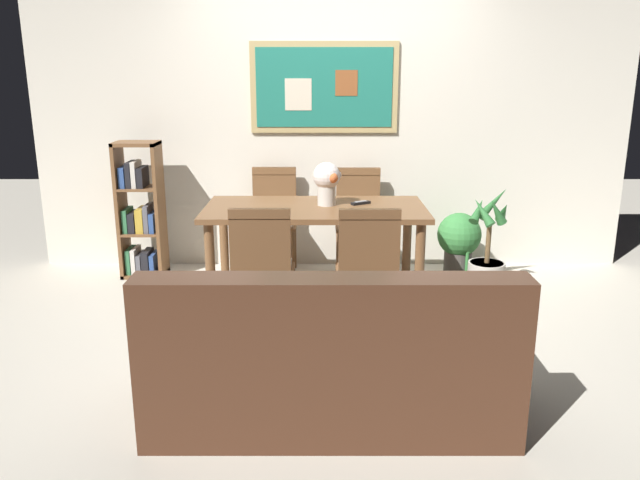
{
  "coord_description": "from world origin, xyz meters",
  "views": [
    {
      "loc": [
        -0.1,
        -4.12,
        1.74
      ],
      "look_at": [
        -0.1,
        -0.13,
        0.65
      ],
      "focal_mm": 35.38,
      "sensor_mm": 36.0,
      "label": 1
    }
  ],
  "objects_px": {
    "dining_chair_near_left": "(262,262)",
    "dining_chair_near_right": "(368,263)",
    "dining_table": "(315,219)",
    "potted_palm": "(487,258)",
    "tv_remote": "(361,203)",
    "leather_couch": "(330,360)",
    "dining_chair_far_right": "(359,213)",
    "flower_vase": "(327,180)",
    "dining_chair_far_left": "(274,212)",
    "bookshelf": "(140,216)",
    "potted_ivy": "(459,240)"
  },
  "relations": [
    {
      "from": "dining_table",
      "to": "potted_palm",
      "type": "xyz_separation_m",
      "value": [
        1.37,
        0.21,
        -0.38
      ]
    },
    {
      "from": "dining_chair_near_right",
      "to": "tv_remote",
      "type": "bearing_deg",
      "value": 89.7
    },
    {
      "from": "potted_ivy",
      "to": "potted_palm",
      "type": "bearing_deg",
      "value": -70.15
    },
    {
      "from": "dining_chair_far_left",
      "to": "dining_chair_near_right",
      "type": "height_order",
      "value": "same"
    },
    {
      "from": "dining_chair_far_left",
      "to": "dining_chair_far_right",
      "type": "bearing_deg",
      "value": -2.51
    },
    {
      "from": "dining_chair_far_right",
      "to": "bookshelf",
      "type": "bearing_deg",
      "value": -177.4
    },
    {
      "from": "dining_chair_near_left",
      "to": "dining_chair_far_left",
      "type": "bearing_deg",
      "value": 91.03
    },
    {
      "from": "leather_couch",
      "to": "potted_palm",
      "type": "distance_m",
      "value": 2.3
    },
    {
      "from": "dining_chair_far_right",
      "to": "bookshelf",
      "type": "xyz_separation_m",
      "value": [
        -1.86,
        -0.08,
        -0.01
      ]
    },
    {
      "from": "dining_chair_near_left",
      "to": "dining_chair_far_left",
      "type": "xyz_separation_m",
      "value": [
        -0.03,
        1.47,
        0.0
      ]
    },
    {
      "from": "dining_chair_near_left",
      "to": "flower_vase",
      "type": "bearing_deg",
      "value": 61.71
    },
    {
      "from": "dining_chair_near_left",
      "to": "dining_chair_far_right",
      "type": "distance_m",
      "value": 1.6
    },
    {
      "from": "potted_palm",
      "to": "flower_vase",
      "type": "relative_size",
      "value": 2.61
    },
    {
      "from": "dining_chair_near_right",
      "to": "potted_ivy",
      "type": "relative_size",
      "value": 1.54
    },
    {
      "from": "bookshelf",
      "to": "flower_vase",
      "type": "relative_size",
      "value": 3.56
    },
    {
      "from": "dining_chair_far_right",
      "to": "flower_vase",
      "type": "xyz_separation_m",
      "value": [
        -0.28,
        -0.65,
        0.39
      ]
    },
    {
      "from": "leather_couch",
      "to": "dining_chair_near_left",
      "type": "bearing_deg",
      "value": 113.93
    },
    {
      "from": "dining_chair_far_right",
      "to": "potted_palm",
      "type": "distance_m",
      "value": 1.15
    },
    {
      "from": "dining_chair_far_right",
      "to": "dining_chair_far_left",
      "type": "distance_m",
      "value": 0.73
    },
    {
      "from": "dining_chair_near_left",
      "to": "dining_chair_near_right",
      "type": "xyz_separation_m",
      "value": [
        0.68,
        -0.01,
        0.0
      ]
    },
    {
      "from": "dining_chair_near_left",
      "to": "leather_couch",
      "type": "distance_m",
      "value": 1.07
    },
    {
      "from": "bookshelf",
      "to": "potted_palm",
      "type": "bearing_deg",
      "value": -8.01
    },
    {
      "from": "dining_chair_far_left",
      "to": "tv_remote",
      "type": "relative_size",
      "value": 5.84
    },
    {
      "from": "tv_remote",
      "to": "potted_palm",
      "type": "bearing_deg",
      "value": 7.12
    },
    {
      "from": "potted_ivy",
      "to": "potted_palm",
      "type": "height_order",
      "value": "potted_palm"
    },
    {
      "from": "flower_vase",
      "to": "tv_remote",
      "type": "relative_size",
      "value": 2.08
    },
    {
      "from": "dining_chair_near_left",
      "to": "tv_remote",
      "type": "bearing_deg",
      "value": 50.17
    },
    {
      "from": "dining_chair_far_right",
      "to": "leather_couch",
      "type": "bearing_deg",
      "value": -96.69
    },
    {
      "from": "dining_table",
      "to": "potted_ivy",
      "type": "distance_m",
      "value": 1.41
    },
    {
      "from": "potted_ivy",
      "to": "flower_vase",
      "type": "distance_m",
      "value": 1.41
    },
    {
      "from": "dining_chair_far_right",
      "to": "bookshelf",
      "type": "relative_size",
      "value": 0.79
    },
    {
      "from": "dining_chair_far_right",
      "to": "dining_chair_far_left",
      "type": "xyz_separation_m",
      "value": [
        -0.73,
        0.03,
        0.0
      ]
    },
    {
      "from": "bookshelf",
      "to": "potted_ivy",
      "type": "distance_m",
      "value": 2.73
    },
    {
      "from": "dining_table",
      "to": "dining_chair_far_right",
      "type": "xyz_separation_m",
      "value": [
        0.37,
        0.7,
        -0.11
      ]
    },
    {
      "from": "flower_vase",
      "to": "dining_chair_far_left",
      "type": "bearing_deg",
      "value": 123.67
    },
    {
      "from": "dining_table",
      "to": "bookshelf",
      "type": "distance_m",
      "value": 1.62
    },
    {
      "from": "leather_couch",
      "to": "dining_chair_far_right",
      "type": "bearing_deg",
      "value": 83.31
    },
    {
      "from": "dining_chair_near_left",
      "to": "tv_remote",
      "type": "distance_m",
      "value": 1.09
    },
    {
      "from": "dining_chair_far_right",
      "to": "tv_remote",
      "type": "distance_m",
      "value": 0.65
    },
    {
      "from": "dining_table",
      "to": "tv_remote",
      "type": "distance_m",
      "value": 0.37
    },
    {
      "from": "dining_chair_near_left",
      "to": "dining_chair_far_left",
      "type": "distance_m",
      "value": 1.47
    },
    {
      "from": "dining_table",
      "to": "leather_couch",
      "type": "xyz_separation_m",
      "value": [
        0.09,
        -1.69,
        -0.33
      ]
    },
    {
      "from": "flower_vase",
      "to": "potted_palm",
      "type": "bearing_deg",
      "value": 6.99
    },
    {
      "from": "tv_remote",
      "to": "dining_table",
      "type": "bearing_deg",
      "value": -165.96
    },
    {
      "from": "dining_table",
      "to": "dining_chair_near_right",
      "type": "bearing_deg",
      "value": -65.4
    },
    {
      "from": "dining_chair_near_left",
      "to": "potted_ivy",
      "type": "xyz_separation_m",
      "value": [
        1.57,
        1.34,
        -0.22
      ]
    },
    {
      "from": "dining_chair_far_right",
      "to": "leather_couch",
      "type": "relative_size",
      "value": 0.51
    },
    {
      "from": "leather_couch",
      "to": "potted_palm",
      "type": "relative_size",
      "value": 2.13
    },
    {
      "from": "dining_chair_near_right",
      "to": "leather_couch",
      "type": "bearing_deg",
      "value": -105.12
    },
    {
      "from": "dining_chair_far_right",
      "to": "dining_chair_far_left",
      "type": "bearing_deg",
      "value": 177.49
    }
  ]
}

